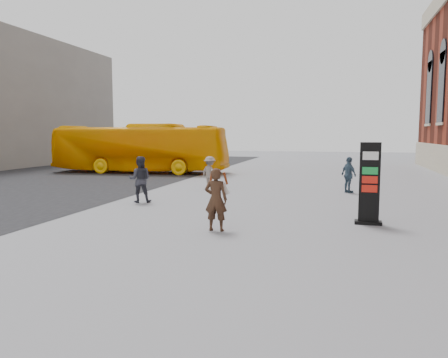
% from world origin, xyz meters
% --- Properties ---
extents(ground, '(100.00, 100.00, 0.00)m').
position_xyz_m(ground, '(0.00, 0.00, 0.00)').
color(ground, '#9E9EA3').
extents(bg_building_far, '(10.00, 18.00, 10.00)m').
position_xyz_m(bg_building_far, '(-24.00, 20.00, 5.00)').
color(bg_building_far, gray).
rests_on(bg_building_far, ground).
extents(info_pylon, '(0.75, 0.39, 2.31)m').
position_xyz_m(info_pylon, '(3.97, 1.54, 1.15)').
color(info_pylon, black).
rests_on(info_pylon, ground).
extents(woman, '(0.63, 0.56, 1.66)m').
position_xyz_m(woman, '(0.04, -0.35, 0.85)').
color(woman, black).
rests_on(woman, ground).
extents(bus, '(11.36, 3.21, 3.13)m').
position_xyz_m(bus, '(-9.25, 14.64, 1.57)').
color(bus, '#F7A701').
rests_on(bus, road).
extents(pedestrian_a, '(0.98, 0.86, 1.71)m').
position_xyz_m(pedestrian_a, '(-3.97, 3.50, 0.85)').
color(pedestrian_a, '#2D2E37').
rests_on(pedestrian_a, ground).
extents(pedestrian_b, '(1.11, 0.95, 1.49)m').
position_xyz_m(pedestrian_b, '(-2.57, 7.89, 0.75)').
color(pedestrian_b, gray).
rests_on(pedestrian_b, ground).
extents(pedestrian_c, '(0.84, 0.96, 1.55)m').
position_xyz_m(pedestrian_c, '(3.57, 8.11, 0.77)').
color(pedestrian_c, '#40586C').
rests_on(pedestrian_c, ground).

